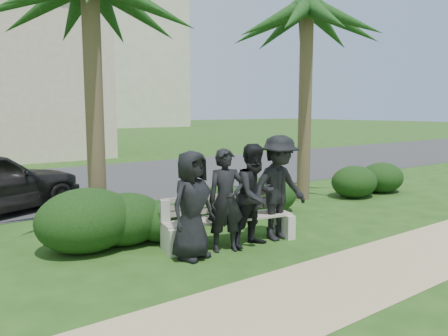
{
  "coord_description": "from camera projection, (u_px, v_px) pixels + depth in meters",
  "views": [
    {
      "loc": [
        -5.02,
        -5.27,
        2.22
      ],
      "look_at": [
        -0.4,
        1.0,
        1.18
      ],
      "focal_mm": 35.0,
      "sensor_mm": 36.0,
      "label": 1
    }
  ],
  "objects": [
    {
      "name": "hedge_a",
      "position": [
        86.0,
        218.0,
        6.92
      ],
      "size": [
        1.58,
        1.31,
        1.03
      ],
      "primitive_type": "ellipsoid",
      "color": "black",
      "rests_on": "ground"
    },
    {
      "name": "man_b",
      "position": [
        226.0,
        200.0,
        6.84
      ],
      "size": [
        0.69,
        0.57,
        1.63
      ],
      "primitive_type": "imported",
      "rotation": [
        0.0,
        0.0,
        -0.35
      ],
      "color": "black",
      "rests_on": "ground"
    },
    {
      "name": "man_d",
      "position": [
        279.0,
        188.0,
        7.45
      ],
      "size": [
        1.17,
        0.67,
        1.8
      ],
      "primitive_type": "imported",
      "rotation": [
        0.0,
        0.0,
        -0.0
      ],
      "color": "black",
      "rests_on": "ground"
    },
    {
      "name": "ground",
      "position": [
        278.0,
        241.0,
        7.45
      ],
      "size": [
        160.0,
        160.0,
        0.0
      ],
      "primitive_type": "plane",
      "color": "#224213",
      "rests_on": "ground"
    },
    {
      "name": "hedge_f",
      "position": [
        354.0,
        181.0,
        11.2
      ],
      "size": [
        1.28,
        1.06,
        0.83
      ],
      "primitive_type": "ellipsoid",
      "color": "black",
      "rests_on": "ground"
    },
    {
      "name": "palm_right",
      "position": [
        307.0,
        12.0,
        10.41
      ],
      "size": [
        3.0,
        3.0,
        5.52
      ],
      "color": "brown",
      "rests_on": "ground"
    },
    {
      "name": "asphalt_street",
      "position": [
        104.0,
        181.0,
        13.84
      ],
      "size": [
        160.0,
        8.0,
        0.01
      ],
      "primitive_type": "cube",
      "color": "#2D2D30",
      "rests_on": "ground"
    },
    {
      "name": "hotel_tower",
      "position": [
        70.0,
        25.0,
        57.82
      ],
      "size": [
        26.0,
        18.0,
        37.3
      ],
      "color": "beige",
      "rests_on": "ground"
    },
    {
      "name": "hedge_extra",
      "position": [
        382.0,
        177.0,
        11.9
      ],
      "size": [
        1.28,
        1.06,
        0.83
      ],
      "primitive_type": "ellipsoid",
      "color": "black",
      "rests_on": "ground"
    },
    {
      "name": "hedge_e",
      "position": [
        270.0,
        194.0,
        9.51
      ],
      "size": [
        1.27,
        1.05,
        0.83
      ],
      "primitive_type": "ellipsoid",
      "color": "black",
      "rests_on": "ground"
    },
    {
      "name": "hedge_c",
      "position": [
        165.0,
        219.0,
        7.49
      ],
      "size": [
        1.11,
        0.92,
        0.73
      ],
      "primitive_type": "ellipsoid",
      "color": "black",
      "rests_on": "ground"
    },
    {
      "name": "man_c",
      "position": [
        255.0,
        195.0,
        7.09
      ],
      "size": [
        0.88,
        0.72,
        1.69
      ],
      "primitive_type": "imported",
      "rotation": [
        0.0,
        0.0,
        0.1
      ],
      "color": "black",
      "rests_on": "ground"
    },
    {
      "name": "stucco_bldg_right",
      "position": [
        2.0,
        80.0,
        20.75
      ],
      "size": [
        8.4,
        8.4,
        7.3
      ],
      "color": "#C3B092",
      "rests_on": "ground"
    },
    {
      "name": "hedge_b",
      "position": [
        126.0,
        217.0,
        7.28
      ],
      "size": [
        1.35,
        1.11,
        0.88
      ],
      "primitive_type": "ellipsoid",
      "color": "black",
      "rests_on": "ground"
    },
    {
      "name": "hedge_d",
      "position": [
        222.0,
        202.0,
        8.77
      ],
      "size": [
        1.16,
        0.96,
        0.76
      ],
      "primitive_type": "ellipsoid",
      "color": "black",
      "rests_on": "ground"
    },
    {
      "name": "park_bench",
      "position": [
        229.0,
        222.0,
        7.28
      ],
      "size": [
        2.36,
        0.96,
        0.79
      ],
      "rotation": [
        0.0,
        0.0,
        -0.2
      ],
      "color": "gray",
      "rests_on": "ground"
    },
    {
      "name": "man_a",
      "position": [
        192.0,
        205.0,
        6.49
      ],
      "size": [
        0.91,
        0.71,
        1.63
      ],
      "primitive_type": "imported",
      "rotation": [
        0.0,
        0.0,
        0.27
      ],
      "color": "black",
      "rests_on": "ground"
    },
    {
      "name": "footpath",
      "position": [
        368.0,
        272.0,
        6.01
      ],
      "size": [
        30.0,
        1.6,
        0.01
      ],
      "primitive_type": "cube",
      "color": "tan",
      "rests_on": "ground"
    }
  ]
}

